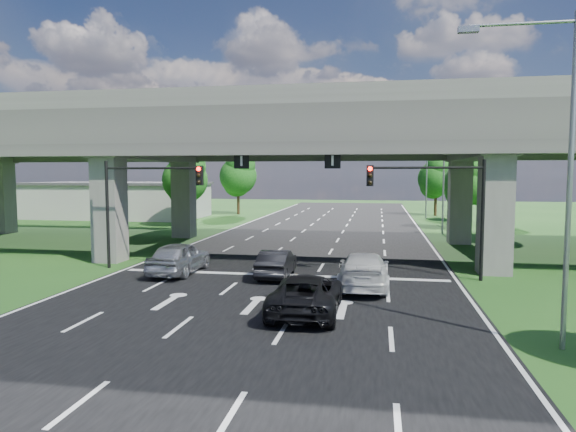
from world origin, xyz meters
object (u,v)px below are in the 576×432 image
(signal_right, at_px, (438,196))
(streetlight_far, at_px, (439,167))
(streetlight_near, at_px, (556,155))
(car_trailing, at_px, (306,294))
(car_dark, at_px, (277,263))
(car_white, at_px, (364,270))
(car_silver, at_px, (179,258))
(signal_left, at_px, (143,194))
(streetlight_beyond, at_px, (423,169))

(signal_right, xyz_separation_m, streetlight_far, (2.27, 20.06, 1.66))
(streetlight_near, xyz_separation_m, car_trailing, (-7.80, 2.48, -5.07))
(signal_right, relative_size, streetlight_far, 0.60)
(car_dark, height_order, car_white, car_white)
(streetlight_far, distance_m, car_silver, 26.57)
(signal_left, distance_m, car_dark, 8.47)
(signal_left, distance_m, streetlight_far, 26.95)
(car_dark, bearing_deg, signal_left, -7.79)
(streetlight_near, bearing_deg, car_dark, 138.70)
(streetlight_near, bearing_deg, streetlight_far, 90.00)
(streetlight_far, xyz_separation_m, car_silver, (-15.50, -21.00, -4.97))
(signal_left, relative_size, streetlight_near, 0.60)
(streetlight_far, relative_size, car_white, 1.79)
(signal_right, xyz_separation_m, car_white, (-3.51, -2.65, -3.35))
(signal_right, bearing_deg, streetlight_beyond, 86.39)
(car_silver, relative_size, car_white, 0.89)
(car_white, xyz_separation_m, car_trailing, (-2.02, -4.80, -0.07))
(streetlight_near, height_order, car_silver, streetlight_near)
(car_silver, relative_size, car_trailing, 0.93)
(signal_right, bearing_deg, car_dark, -173.26)
(signal_right, distance_m, streetlight_beyond, 36.17)
(signal_right, relative_size, car_silver, 1.20)
(car_trailing, bearing_deg, streetlight_near, 161.38)
(signal_left, bearing_deg, streetlight_far, 48.22)
(car_trailing, bearing_deg, car_dark, -70.41)
(streetlight_far, bearing_deg, car_dark, -116.01)
(streetlight_far, relative_size, car_silver, 2.00)
(signal_right, bearing_deg, car_silver, -175.92)
(streetlight_far, bearing_deg, streetlight_beyond, 90.00)
(streetlight_near, height_order, car_white, streetlight_near)
(car_white, bearing_deg, streetlight_near, 128.15)
(streetlight_beyond, relative_size, car_dark, 2.36)
(streetlight_beyond, bearing_deg, streetlight_far, -90.00)
(car_dark, xyz_separation_m, car_trailing, (2.44, -6.52, 0.05))
(signal_right, bearing_deg, signal_left, 180.00)
(streetlight_near, relative_size, streetlight_beyond, 1.00)
(signal_right, xyz_separation_m, streetlight_near, (2.27, -9.94, 1.66))
(car_silver, relative_size, car_dark, 1.18)
(streetlight_near, bearing_deg, car_trailing, 162.34)
(car_dark, relative_size, car_white, 0.76)
(signal_left, distance_m, car_white, 12.87)
(signal_right, distance_m, car_dark, 8.74)
(streetlight_beyond, xyz_separation_m, car_white, (-5.78, -38.71, -5.01))
(streetlight_near, xyz_separation_m, car_dark, (-10.25, 9.00, -5.12))
(car_white, bearing_deg, car_trailing, 66.91)
(streetlight_far, height_order, car_trailing, streetlight_far)
(streetlight_beyond, xyz_separation_m, car_dark, (-10.25, -37.00, -5.12))
(streetlight_beyond, height_order, car_white, streetlight_beyond)
(streetlight_far, xyz_separation_m, streetlight_beyond, (0.00, 16.00, 0.00))
(signal_right, relative_size, car_dark, 1.42)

